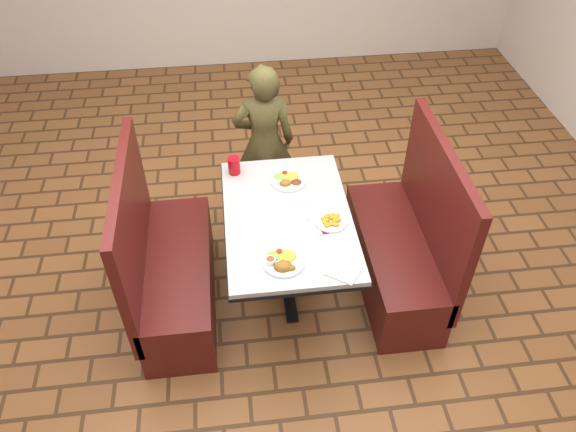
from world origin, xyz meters
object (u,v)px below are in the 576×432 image
(dining_table, at_px, (288,227))
(booth_bench_right, at_px, (402,251))
(far_dinner_plate, at_px, (288,178))
(near_dinner_plate, at_px, (283,260))
(booth_bench_left, at_px, (170,272))
(plantain_plate, at_px, (331,221))
(red_tumbler, at_px, (234,165))
(diner_person, at_px, (264,143))

(dining_table, relative_size, booth_bench_right, 1.01)
(far_dinner_plate, bearing_deg, dining_table, -97.34)
(booth_bench_right, bearing_deg, near_dinner_plate, -155.75)
(booth_bench_left, xyz_separation_m, far_dinner_plate, (0.84, 0.35, 0.44))
(near_dinner_plate, bearing_deg, far_dinner_plate, 80.62)
(booth_bench_left, relative_size, plantain_plate, 5.96)
(plantain_plate, xyz_separation_m, red_tumbler, (-0.57, 0.57, 0.05))
(diner_person, bearing_deg, far_dinner_plate, 100.70)
(booth_bench_right, distance_m, near_dinner_plate, 1.06)
(diner_person, xyz_separation_m, near_dinner_plate, (-0.01, -1.34, 0.13))
(booth_bench_left, bearing_deg, plantain_plate, -4.84)
(plantain_plate, bearing_deg, far_dinner_plate, 116.09)
(booth_bench_right, distance_m, red_tumbler, 1.30)
(booth_bench_right, bearing_deg, plantain_plate, -170.59)
(booth_bench_right, bearing_deg, booth_bench_left, 180.00)
(booth_bench_right, bearing_deg, dining_table, 180.00)
(near_dinner_plate, distance_m, far_dinner_plate, 0.75)
(dining_table, xyz_separation_m, red_tumbler, (-0.31, 0.48, 0.16))
(booth_bench_left, height_order, booth_bench_right, same)
(booth_bench_right, bearing_deg, red_tumbler, 156.51)
(dining_table, xyz_separation_m, booth_bench_left, (-0.80, 0.00, -0.32))
(red_tumbler, bearing_deg, far_dinner_plate, -20.83)
(dining_table, height_order, red_tumbler, red_tumbler)
(dining_table, height_order, near_dinner_plate, near_dinner_plate)
(dining_table, bearing_deg, far_dinner_plate, 82.66)
(near_dinner_plate, bearing_deg, plantain_plate, 42.23)
(diner_person, height_order, red_tumbler, diner_person)
(booth_bench_left, distance_m, near_dinner_plate, 0.94)
(booth_bench_right, height_order, plantain_plate, booth_bench_right)
(booth_bench_left, bearing_deg, dining_table, 0.00)
(near_dinner_plate, height_order, red_tumbler, red_tumbler)
(dining_table, xyz_separation_m, near_dinner_plate, (-0.08, -0.39, 0.12))
(plantain_plate, bearing_deg, diner_person, 107.41)
(booth_bench_left, xyz_separation_m, booth_bench_right, (1.60, 0.00, 0.00))
(far_dinner_plate, xyz_separation_m, red_tumbler, (-0.36, 0.14, 0.04))
(near_dinner_plate, relative_size, plantain_plate, 1.23)
(far_dinner_plate, relative_size, plantain_plate, 1.20)
(booth_bench_left, height_order, far_dinner_plate, booth_bench_left)
(red_tumbler, bearing_deg, dining_table, -57.08)
(near_dinner_plate, xyz_separation_m, red_tumbler, (-0.23, 0.88, 0.03))
(dining_table, xyz_separation_m, booth_bench_right, (0.80, 0.00, -0.32))
(booth_bench_left, relative_size, diner_person, 0.92)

